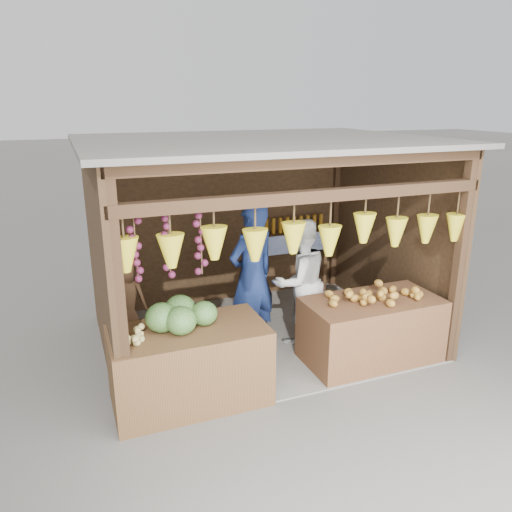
{
  "coord_description": "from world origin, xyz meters",
  "views": [
    {
      "loc": [
        -2.3,
        -5.73,
        3.1
      ],
      "look_at": [
        -0.1,
        -0.1,
        1.2
      ],
      "focal_mm": 35.0,
      "sensor_mm": 36.0,
      "label": 1
    }
  ],
  "objects_px": {
    "woman_standing": "(299,282)",
    "vendor_seated": "(126,301)",
    "man_standing": "(252,276)",
    "counter_right": "(371,330)",
    "counter_left": "(190,365)"
  },
  "relations": [
    {
      "from": "woman_standing",
      "to": "vendor_seated",
      "type": "distance_m",
      "value": 2.2
    },
    {
      "from": "man_standing",
      "to": "woman_standing",
      "type": "xyz_separation_m",
      "value": [
        0.63,
        -0.09,
        -0.13
      ]
    },
    {
      "from": "counter_right",
      "to": "man_standing",
      "type": "distance_m",
      "value": 1.61
    },
    {
      "from": "counter_right",
      "to": "vendor_seated",
      "type": "relative_size",
      "value": 1.56
    },
    {
      "from": "counter_right",
      "to": "vendor_seated",
      "type": "height_order",
      "value": "vendor_seated"
    },
    {
      "from": "counter_left",
      "to": "counter_right",
      "type": "relative_size",
      "value": 0.98
    },
    {
      "from": "man_standing",
      "to": "vendor_seated",
      "type": "distance_m",
      "value": 1.57
    },
    {
      "from": "counter_left",
      "to": "counter_right",
      "type": "bearing_deg",
      "value": 1.49
    },
    {
      "from": "man_standing",
      "to": "woman_standing",
      "type": "bearing_deg",
      "value": 151.7
    },
    {
      "from": "counter_right",
      "to": "woman_standing",
      "type": "distance_m",
      "value": 1.09
    },
    {
      "from": "counter_right",
      "to": "vendor_seated",
      "type": "xyz_separation_m",
      "value": [
        -2.78,
        1.02,
        0.41
      ]
    },
    {
      "from": "counter_right",
      "to": "vendor_seated",
      "type": "bearing_deg",
      "value": 159.77
    },
    {
      "from": "counter_right",
      "to": "man_standing",
      "type": "xyz_separation_m",
      "value": [
        -1.22,
        0.89,
        0.56
      ]
    },
    {
      "from": "man_standing",
      "to": "vendor_seated",
      "type": "xyz_separation_m",
      "value": [
        -1.56,
        0.13,
        -0.15
      ]
    },
    {
      "from": "counter_left",
      "to": "man_standing",
      "type": "relative_size",
      "value": 0.84
    }
  ]
}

